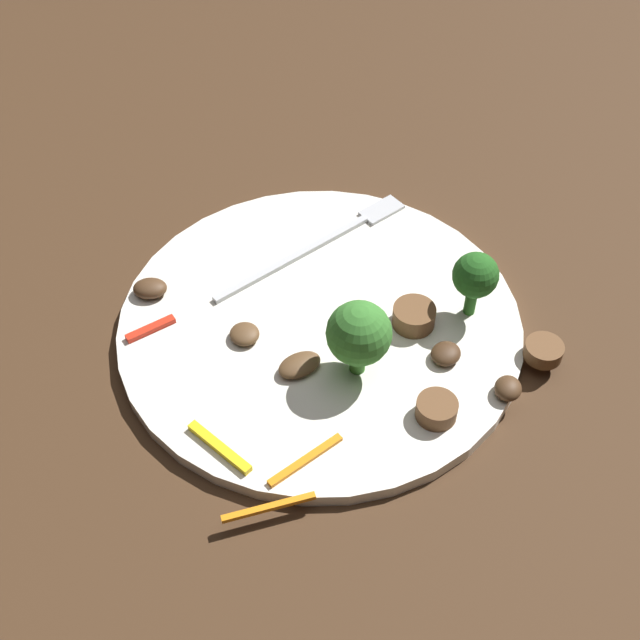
{
  "coord_description": "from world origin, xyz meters",
  "views": [
    {
      "loc": [
        -0.2,
        -0.35,
        0.46
      ],
      "look_at": [
        0.0,
        0.0,
        0.01
      ],
      "focal_mm": 47.56,
      "sensor_mm": 36.0,
      "label": 1
    }
  ],
  "objects_px": {
    "mushroom_1": "(150,288)",
    "pepper_strip_0": "(269,507)",
    "plate": "(320,325)",
    "pepper_strip_1": "(151,329)",
    "mushroom_4": "(300,365)",
    "mushroom_3": "(446,354)",
    "broccoli_floret_0": "(475,276)",
    "sausage_slice_1": "(544,351)",
    "broccoli_floret_1": "(364,332)",
    "mushroom_2": "(245,334)",
    "pepper_strip_2": "(305,460)",
    "sausage_slice_0": "(437,409)",
    "pepper_strip_3": "(220,447)",
    "mushroom_0": "(508,388)",
    "fork": "(326,240)",
    "sausage_slice_2": "(414,316)"
  },
  "relations": [
    {
      "from": "mushroom_3",
      "to": "sausage_slice_1",
      "type": "bearing_deg",
      "value": -27.64
    },
    {
      "from": "fork",
      "to": "sausage_slice_2",
      "type": "relative_size",
      "value": 5.87
    },
    {
      "from": "mushroom_1",
      "to": "mushroom_2",
      "type": "relative_size",
      "value": 1.15
    },
    {
      "from": "sausage_slice_1",
      "to": "broccoli_floret_1",
      "type": "bearing_deg",
      "value": 154.86
    },
    {
      "from": "sausage_slice_1",
      "to": "mushroom_2",
      "type": "xyz_separation_m",
      "value": [
        -0.17,
        0.12,
        -0.0
      ]
    },
    {
      "from": "fork",
      "to": "pepper_strip_0",
      "type": "distance_m",
      "value": 0.24
    },
    {
      "from": "broccoli_floret_0",
      "to": "pepper_strip_3",
      "type": "distance_m",
      "value": 0.21
    },
    {
      "from": "broccoli_floret_0",
      "to": "mushroom_1",
      "type": "height_order",
      "value": "broccoli_floret_0"
    },
    {
      "from": "fork",
      "to": "sausage_slice_0",
      "type": "bearing_deg",
      "value": -105.28
    },
    {
      "from": "plate",
      "to": "pepper_strip_3",
      "type": "distance_m",
      "value": 0.13
    },
    {
      "from": "sausage_slice_1",
      "to": "mushroom_1",
      "type": "bearing_deg",
      "value": 138.43
    },
    {
      "from": "mushroom_4",
      "to": "pepper_strip_1",
      "type": "xyz_separation_m",
      "value": [
        -0.08,
        0.08,
        -0.0
      ]
    },
    {
      "from": "broccoli_floret_1",
      "to": "fork",
      "type": "bearing_deg",
      "value": 71.68
    },
    {
      "from": "broccoli_floret_0",
      "to": "sausage_slice_0",
      "type": "xyz_separation_m",
      "value": [
        -0.07,
        -0.06,
        -0.03
      ]
    },
    {
      "from": "plate",
      "to": "mushroom_3",
      "type": "relative_size",
      "value": 13.01
    },
    {
      "from": "mushroom_0",
      "to": "mushroom_3",
      "type": "relative_size",
      "value": 0.91
    },
    {
      "from": "sausage_slice_0",
      "to": "sausage_slice_1",
      "type": "height_order",
      "value": "sausage_slice_0"
    },
    {
      "from": "broccoli_floret_0",
      "to": "mushroom_4",
      "type": "distance_m",
      "value": 0.14
    },
    {
      "from": "mushroom_1",
      "to": "broccoli_floret_0",
      "type": "bearing_deg",
      "value": -33.95
    },
    {
      "from": "sausage_slice_1",
      "to": "sausage_slice_2",
      "type": "relative_size",
      "value": 0.87
    },
    {
      "from": "mushroom_2",
      "to": "mushroom_3",
      "type": "xyz_separation_m",
      "value": [
        0.11,
        -0.08,
        0.0
      ]
    },
    {
      "from": "plate",
      "to": "pepper_strip_1",
      "type": "relative_size",
      "value": 7.83
    },
    {
      "from": "fork",
      "to": "pepper_strip_1",
      "type": "bearing_deg",
      "value": 178.06
    },
    {
      "from": "pepper_strip_1",
      "to": "pepper_strip_2",
      "type": "bearing_deg",
      "value": -73.9
    },
    {
      "from": "pepper_strip_2",
      "to": "mushroom_1",
      "type": "bearing_deg",
      "value": 99.07
    },
    {
      "from": "pepper_strip_0",
      "to": "pepper_strip_1",
      "type": "relative_size",
      "value": 1.56
    },
    {
      "from": "mushroom_1",
      "to": "pepper_strip_0",
      "type": "bearing_deg",
      "value": -91.65
    },
    {
      "from": "sausage_slice_0",
      "to": "mushroom_1",
      "type": "xyz_separation_m",
      "value": [
        -0.12,
        0.19,
        -0.0
      ]
    },
    {
      "from": "plate",
      "to": "mushroom_4",
      "type": "distance_m",
      "value": 0.05
    },
    {
      "from": "mushroom_1",
      "to": "broccoli_floret_1",
      "type": "bearing_deg",
      "value": -53.68
    },
    {
      "from": "mushroom_0",
      "to": "pepper_strip_2",
      "type": "height_order",
      "value": "mushroom_0"
    },
    {
      "from": "sausage_slice_2",
      "to": "broccoli_floret_0",
      "type": "bearing_deg",
      "value": -13.9
    },
    {
      "from": "sausage_slice_0",
      "to": "sausage_slice_1",
      "type": "relative_size",
      "value": 1.02
    },
    {
      "from": "mushroom_3",
      "to": "pepper_strip_3",
      "type": "relative_size",
      "value": 0.43
    },
    {
      "from": "sausage_slice_0",
      "to": "fork",
      "type": "bearing_deg",
      "value": 83.71
    },
    {
      "from": "pepper_strip_0",
      "to": "fork",
      "type": "bearing_deg",
      "value": 51.99
    },
    {
      "from": "mushroom_3",
      "to": "mushroom_4",
      "type": "height_order",
      "value": "same"
    },
    {
      "from": "broccoli_floret_1",
      "to": "mushroom_4",
      "type": "xyz_separation_m",
      "value": [
        -0.04,
        0.02,
        -0.03
      ]
    },
    {
      "from": "sausage_slice_2",
      "to": "mushroom_0",
      "type": "relative_size",
      "value": 1.5
    },
    {
      "from": "pepper_strip_1",
      "to": "mushroom_2",
      "type": "bearing_deg",
      "value": -35.29
    },
    {
      "from": "mushroom_2",
      "to": "mushroom_3",
      "type": "bearing_deg",
      "value": -37.07
    },
    {
      "from": "sausage_slice_0",
      "to": "mushroom_0",
      "type": "relative_size",
      "value": 1.34
    },
    {
      "from": "sausage_slice_0",
      "to": "broccoli_floret_1",
      "type": "bearing_deg",
      "value": 109.14
    },
    {
      "from": "mushroom_3",
      "to": "pepper_strip_2",
      "type": "bearing_deg",
      "value": -168.36
    },
    {
      "from": "mushroom_2",
      "to": "mushroom_4",
      "type": "distance_m",
      "value": 0.05
    },
    {
      "from": "mushroom_4",
      "to": "pepper_strip_0",
      "type": "height_order",
      "value": "mushroom_4"
    },
    {
      "from": "broccoli_floret_1",
      "to": "mushroom_1",
      "type": "distance_m",
      "value": 0.17
    },
    {
      "from": "sausage_slice_0",
      "to": "pepper_strip_3",
      "type": "xyz_separation_m",
      "value": [
        -0.13,
        0.05,
        -0.0
      ]
    },
    {
      "from": "sausage_slice_0",
      "to": "mushroom_1",
      "type": "bearing_deg",
      "value": 121.73
    },
    {
      "from": "fork",
      "to": "plate",
      "type": "bearing_deg",
      "value": -131.52
    }
  ]
}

